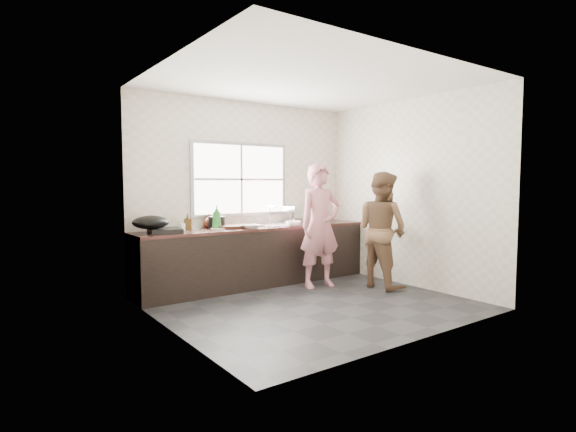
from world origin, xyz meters
TOP-DOWN VIEW (x-y plane):
  - floor at (0.00, 0.00)m, footprint 3.60×3.20m
  - ceiling at (0.00, 0.00)m, footprint 3.60×3.20m
  - wall_back at (0.00, 1.60)m, footprint 3.60×0.01m
  - wall_left at (-1.80, 0.00)m, footprint 0.01×3.20m
  - wall_right at (1.80, 0.00)m, footprint 0.01×3.20m
  - wall_front at (0.00, -1.60)m, footprint 3.60×0.01m
  - cabinet at (0.00, 1.29)m, footprint 3.60×0.62m
  - countertop at (0.00, 1.29)m, footprint 3.60×0.64m
  - sink at (0.35, 1.29)m, footprint 0.55×0.45m
  - faucet at (0.35, 1.49)m, footprint 0.02×0.02m
  - window_frame at (-0.10, 1.59)m, footprint 1.60×0.05m
  - window_glazing at (-0.10, 1.57)m, footprint 1.50×0.01m
  - woman at (0.68, 0.67)m, footprint 0.66×0.49m
  - person_side at (1.39, 0.13)m, footprint 0.65×0.83m
  - cutting_board at (-0.42, 1.32)m, footprint 0.44×0.44m
  - cleaver at (-0.22, 1.19)m, footprint 0.20×0.16m
  - bowl_mince at (-0.22, 1.08)m, footprint 0.28×0.28m
  - bowl_crabs at (0.50, 1.08)m, footprint 0.21×0.21m
  - bowl_held at (0.50, 1.08)m, footprint 0.25×0.25m
  - black_pot at (-0.59, 1.41)m, footprint 0.30×0.30m
  - plate_food at (-0.62, 1.29)m, footprint 0.24×0.24m
  - bottle_green at (-0.63, 1.33)m, footprint 0.16×0.16m
  - bottle_brown_tall at (-1.02, 1.40)m, footprint 0.12×0.12m
  - bottle_brown_short at (-0.66, 1.52)m, footprint 0.18×0.18m
  - glass_jar at (-1.13, 1.33)m, footprint 0.09×0.09m
  - burner at (-1.39, 1.27)m, footprint 0.44×0.44m
  - wok at (-1.57, 1.27)m, footprint 0.59×0.59m
  - dish_rack at (0.84, 1.52)m, footprint 0.42×0.36m
  - pot_lid_left at (-1.13, 1.37)m, footprint 0.25×0.25m
  - pot_lid_right at (-0.89, 1.52)m, footprint 0.27×0.27m

SIDE VIEW (x-z plane):
  - floor at x=0.00m, z-range -0.01..0.00m
  - cabinet at x=0.00m, z-range 0.00..0.82m
  - woman at x=0.68m, z-range 0.00..1.65m
  - person_side at x=1.39m, z-range 0.00..1.66m
  - countertop at x=0.00m, z-range 0.82..0.86m
  - sink at x=0.35m, z-range 0.85..0.88m
  - pot_lid_left at x=-1.13m, z-range 0.86..0.87m
  - pot_lid_right at x=-0.89m, z-range 0.86..0.87m
  - plate_food at x=-0.62m, z-range 0.86..0.88m
  - cutting_board at x=-0.42m, z-range 0.86..0.90m
  - bowl_crabs at x=0.50m, z-range 0.86..0.92m
  - burner at x=-1.39m, z-range 0.86..0.92m
  - bowl_mince at x=-0.22m, z-range 0.86..0.92m
  - bowl_held at x=0.50m, z-range 0.86..0.92m
  - cleaver at x=-0.22m, z-range 0.90..0.91m
  - glass_jar at x=-1.13m, z-range 0.86..0.96m
  - black_pot at x=-0.59m, z-range 0.86..1.03m
  - bottle_brown_short at x=-0.66m, z-range 0.86..1.05m
  - bottle_brown_tall at x=-1.02m, z-range 0.86..1.07m
  - dish_rack at x=0.84m, z-range 0.86..1.13m
  - wok at x=-1.57m, z-range 0.92..1.09m
  - faucet at x=0.35m, z-range 0.86..1.16m
  - bottle_green at x=-0.63m, z-range 0.86..1.20m
  - wall_back at x=0.00m, z-range 0.00..2.70m
  - wall_left at x=-1.80m, z-range 0.00..2.70m
  - wall_right at x=1.80m, z-range 0.00..2.70m
  - wall_front at x=0.00m, z-range 0.00..2.70m
  - window_glazing at x=-0.10m, z-range 1.05..2.05m
  - window_frame at x=-0.10m, z-range 1.00..2.10m
  - ceiling at x=0.00m, z-range 2.70..2.71m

